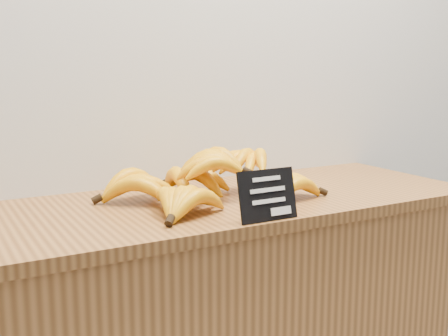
# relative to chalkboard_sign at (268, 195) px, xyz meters

# --- Properties ---
(counter_top) EXTENTS (1.43, 0.54, 0.03)m
(counter_top) POSITION_rel_chalkboard_sign_xyz_m (-0.01, 0.24, -0.07)
(counter_top) COLOR brown
(counter_top) RESTS_ON counter
(chalkboard_sign) EXTENTS (0.15, 0.03, 0.12)m
(chalkboard_sign) POSITION_rel_chalkboard_sign_xyz_m (0.00, 0.00, 0.00)
(chalkboard_sign) COLOR black
(chalkboard_sign) RESTS_ON counter_top
(banana_pile) EXTENTS (0.57, 0.40, 0.12)m
(banana_pile) POSITION_rel_chalkboard_sign_xyz_m (-0.04, 0.25, -0.01)
(banana_pile) COLOR #EAA609
(banana_pile) RESTS_ON counter_top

